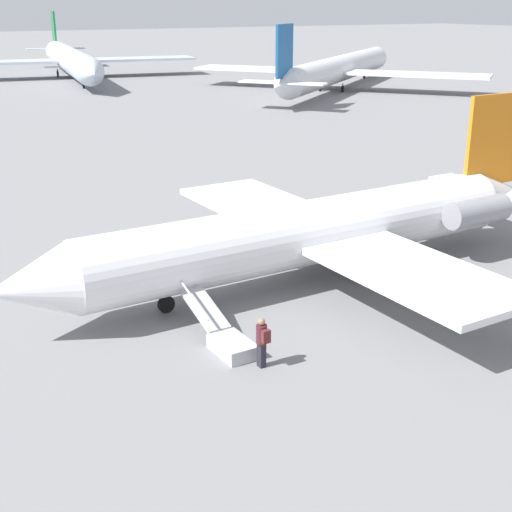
{
  "coord_description": "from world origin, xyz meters",
  "views": [
    {
      "loc": [
        16.43,
        23.67,
        11.33
      ],
      "look_at": [
        3.03,
        0.91,
        1.93
      ],
      "focal_mm": 50.0,
      "sensor_mm": 36.0,
      "label": 1
    }
  ],
  "objects_px": {
    "airplane_far_center": "(70,59)",
    "boarding_stairs": "(227,339)",
    "airplane_taxiing_distant": "(339,69)",
    "airplane_main": "(324,229)",
    "passenger": "(262,339)"
  },
  "relations": [
    {
      "from": "airplane_far_center",
      "to": "boarding_stairs",
      "type": "relative_size",
      "value": 13.0
    },
    {
      "from": "airplane_taxiing_distant",
      "to": "passenger",
      "type": "distance_m",
      "value": 81.45
    },
    {
      "from": "airplane_main",
      "to": "airplane_far_center",
      "type": "distance_m",
      "value": 92.75
    },
    {
      "from": "airplane_far_center",
      "to": "passenger",
      "type": "bearing_deg",
      "value": -3.04
    },
    {
      "from": "airplane_far_center",
      "to": "boarding_stairs",
      "type": "xyz_separation_m",
      "value": [
        23.17,
        95.33,
        -2.57
      ]
    },
    {
      "from": "airplane_main",
      "to": "airplane_taxiing_distant",
      "type": "xyz_separation_m",
      "value": [
        -44.09,
        -57.99,
        0.55
      ]
    },
    {
      "from": "airplane_far_center",
      "to": "passenger",
      "type": "distance_m",
      "value": 99.74
    },
    {
      "from": "airplane_taxiing_distant",
      "to": "passenger",
      "type": "height_order",
      "value": "airplane_taxiing_distant"
    },
    {
      "from": "airplane_taxiing_distant",
      "to": "passenger",
      "type": "xyz_separation_m",
      "value": [
        50.66,
        63.75,
        -1.73
      ]
    },
    {
      "from": "passenger",
      "to": "airplane_far_center",
      "type": "bearing_deg",
      "value": -14.03
    },
    {
      "from": "airplane_main",
      "to": "boarding_stairs",
      "type": "bearing_deg",
      "value": 29.23
    },
    {
      "from": "boarding_stairs",
      "to": "airplane_far_center",
      "type": "bearing_deg",
      "value": -14.48
    },
    {
      "from": "airplane_main",
      "to": "airplane_far_center",
      "type": "height_order",
      "value": "airplane_far_center"
    },
    {
      "from": "airplane_taxiing_distant",
      "to": "airplane_far_center",
      "type": "xyz_separation_m",
      "value": [
        27.87,
        -33.32,
        0.22
      ]
    },
    {
      "from": "airplane_taxiing_distant",
      "to": "boarding_stairs",
      "type": "distance_m",
      "value": 80.34
    }
  ]
}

